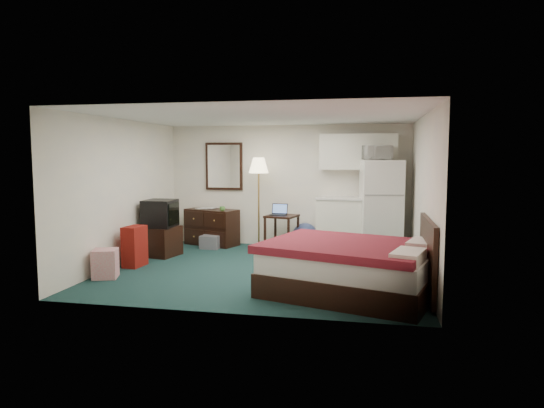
% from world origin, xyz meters
% --- Properties ---
extents(floor, '(5.00, 4.50, 0.01)m').
position_xyz_m(floor, '(0.00, 0.00, 0.00)').
color(floor, black).
rests_on(floor, ground).
extents(ceiling, '(5.00, 4.50, 0.01)m').
position_xyz_m(ceiling, '(0.00, 0.00, 2.50)').
color(ceiling, silver).
rests_on(ceiling, walls).
extents(walls, '(5.01, 4.51, 2.50)m').
position_xyz_m(walls, '(0.00, 0.00, 1.25)').
color(walls, silver).
rests_on(walls, floor).
extents(mirror, '(0.80, 0.06, 1.00)m').
position_xyz_m(mirror, '(-1.35, 2.22, 1.65)').
color(mirror, white).
rests_on(mirror, walls).
extents(upper_cabinets, '(1.50, 0.35, 0.70)m').
position_xyz_m(upper_cabinets, '(1.45, 2.08, 1.95)').
color(upper_cabinets, white).
rests_on(upper_cabinets, walls).
extents(headboard, '(0.06, 1.56, 1.00)m').
position_xyz_m(headboard, '(2.46, -1.10, 0.55)').
color(headboard, black).
rests_on(headboard, walls).
extents(dresser, '(1.21, 0.85, 0.75)m').
position_xyz_m(dresser, '(-1.56, 1.98, 0.38)').
color(dresser, black).
rests_on(dresser, floor).
extents(floor_lamp, '(0.43, 0.43, 1.84)m').
position_xyz_m(floor_lamp, '(-0.50, 1.81, 0.92)').
color(floor_lamp, '#BE9346').
rests_on(floor_lamp, floor).
extents(desk, '(0.67, 0.67, 0.71)m').
position_xyz_m(desk, '(-0.00, 1.66, 0.35)').
color(desk, black).
rests_on(desk, floor).
extents(exercise_ball, '(0.64, 0.64, 0.52)m').
position_xyz_m(exercise_ball, '(0.43, 1.96, 0.26)').
color(exercise_ball, navy).
rests_on(exercise_ball, floor).
extents(kitchen_counter, '(1.01, 0.81, 1.03)m').
position_xyz_m(kitchen_counter, '(1.18, 1.91, 0.51)').
color(kitchen_counter, white).
rests_on(kitchen_counter, floor).
extents(fridge, '(0.84, 0.84, 1.80)m').
position_xyz_m(fridge, '(1.90, 1.71, 0.90)').
color(fridge, silver).
rests_on(fridge, floor).
extents(bed, '(2.56, 2.24, 0.69)m').
position_xyz_m(bed, '(1.46, -1.10, 0.35)').
color(bed, maroon).
rests_on(bed, floor).
extents(tv_stand, '(0.66, 0.70, 0.55)m').
position_xyz_m(tv_stand, '(-2.12, 0.72, 0.28)').
color(tv_stand, black).
rests_on(tv_stand, floor).
extents(suitcase, '(0.30, 0.44, 0.69)m').
position_xyz_m(suitcase, '(-2.21, -0.19, 0.34)').
color(suitcase, '#5F1103').
rests_on(suitcase, floor).
extents(retail_box, '(0.45, 0.45, 0.44)m').
position_xyz_m(retail_box, '(-2.28, -1.00, 0.22)').
color(retail_box, beige).
rests_on(retail_box, floor).
extents(file_bin, '(0.40, 0.31, 0.26)m').
position_xyz_m(file_bin, '(-1.45, 1.56, 0.13)').
color(file_bin, slate).
rests_on(file_bin, floor).
extents(cardboard_box_a, '(0.26, 0.22, 0.21)m').
position_xyz_m(cardboard_box_a, '(0.04, 1.40, 0.10)').
color(cardboard_box_a, '#8E694B').
rests_on(cardboard_box_a, floor).
extents(cardboard_box_b, '(0.29, 0.32, 0.27)m').
position_xyz_m(cardboard_box_b, '(0.77, 1.21, 0.14)').
color(cardboard_box_b, '#8E694B').
rests_on(cardboard_box_b, floor).
extents(laptop, '(0.34, 0.28, 0.22)m').
position_xyz_m(laptop, '(-0.06, 1.62, 0.82)').
color(laptop, black).
rests_on(laptop, desk).
extents(crt_tv, '(0.55, 0.59, 0.50)m').
position_xyz_m(crt_tv, '(-2.13, 0.70, 0.81)').
color(crt_tv, black).
rests_on(crt_tv, tv_stand).
extents(microwave, '(0.56, 0.43, 0.34)m').
position_xyz_m(microwave, '(1.81, 1.67, 1.96)').
color(microwave, silver).
rests_on(microwave, fridge).
extents(book_a, '(0.15, 0.13, 0.25)m').
position_xyz_m(book_a, '(-1.84, 2.04, 0.88)').
color(book_a, '#8E694B').
rests_on(book_a, dresser).
extents(book_b, '(0.18, 0.06, 0.23)m').
position_xyz_m(book_b, '(-1.68, 2.06, 0.87)').
color(book_b, '#8E694B').
rests_on(book_b, dresser).
extents(mug, '(0.15, 0.14, 0.12)m').
position_xyz_m(mug, '(-1.24, 1.72, 0.81)').
color(mug, '#53973E').
rests_on(mug, dresser).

